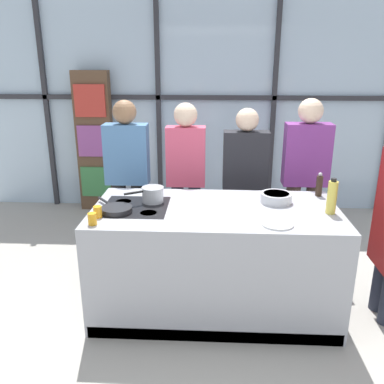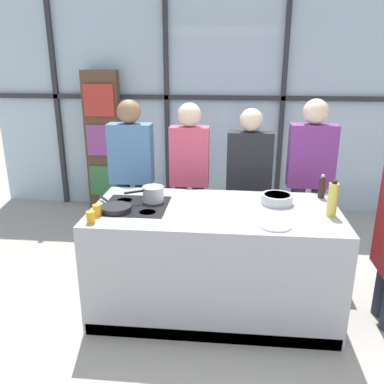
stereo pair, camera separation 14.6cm
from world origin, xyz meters
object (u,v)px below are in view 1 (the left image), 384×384
object	(u,v)px
frying_pan	(116,209)
oil_bottle	(332,197)
mixing_bowl	(276,197)
spectator_far_left	(128,172)
juice_glass_near	(92,219)
white_plate	(277,224)
spectator_center_right	(245,178)
juice_glass_far	(98,212)
saucepan	(153,194)
pepper_grinder	(319,185)
spectator_far_right	(305,173)
spectator_center_left	(186,172)

from	to	relation	value
frying_pan	oil_bottle	bearing A→B (deg)	1.94
frying_pan	mixing_bowl	world-z (taller)	mixing_bowl
spectator_far_left	juice_glass_near	distance (m)	1.26
white_plate	mixing_bowl	distance (m)	0.49
spectator_center_right	juice_glass_near	size ratio (longest dim) A/B	18.12
white_plate	juice_glass_far	xyz separation A→B (m)	(-1.33, 0.07, 0.04)
juice_glass_near	spectator_far_left	bearing A→B (deg)	90.07
spectator_center_right	juice_glass_near	bearing A→B (deg)	46.81
frying_pan	saucepan	world-z (taller)	saucepan
saucepan	white_plate	xyz separation A→B (m)	(0.97, -0.44, -0.06)
spectator_center_right	pepper_grinder	size ratio (longest dim) A/B	7.61
saucepan	mixing_bowl	bearing A→B (deg)	2.49
spectator_center_right	pepper_grinder	world-z (taller)	spectator_center_right
saucepan	pepper_grinder	distance (m)	1.44
saucepan	juice_glass_near	world-z (taller)	saucepan
spectator_far_right	spectator_center_left	bearing A→B (deg)	0.00
saucepan	oil_bottle	size ratio (longest dim) A/B	1.10
frying_pan	saucepan	xyz separation A→B (m)	(0.25, 0.24, 0.05)
frying_pan	pepper_grinder	size ratio (longest dim) A/B	1.77
spectator_center_left	oil_bottle	bearing A→B (deg)	141.46
spectator_far_left	juice_glass_near	size ratio (longest dim) A/B	18.92
spectator_far_left	mixing_bowl	distance (m)	1.56
spectator_center_left	oil_bottle	xyz separation A→B (m)	(1.18, -0.94, 0.09)
white_plate	juice_glass_far	distance (m)	1.33
mixing_bowl	juice_glass_far	xyz separation A→B (m)	(-1.39, -0.41, 0.00)
saucepan	white_plate	distance (m)	1.06
frying_pan	white_plate	xyz separation A→B (m)	(1.22, -0.20, -0.02)
pepper_grinder	juice_glass_near	size ratio (longest dim) A/B	2.38
spectator_far_right	juice_glass_far	size ratio (longest dim) A/B	19.19
saucepan	oil_bottle	bearing A→B (deg)	-7.55
spectator_center_right	saucepan	xyz separation A→B (m)	(-0.82, -0.75, 0.07)
spectator_far_right	mixing_bowl	xyz separation A→B (m)	(-0.38, -0.71, -0.01)
saucepan	mixing_bowl	size ratio (longest dim) A/B	1.20
white_plate	oil_bottle	distance (m)	0.52
juice_glass_far	oil_bottle	bearing A→B (deg)	5.72
saucepan	juice_glass_near	distance (m)	0.62
frying_pan	mixing_bowl	bearing A→B (deg)	12.69
white_plate	pepper_grinder	world-z (taller)	pepper_grinder
spectator_far_left	juice_glass_far	distance (m)	1.12
spectator_center_right	white_plate	xyz separation A→B (m)	(0.15, -1.19, 0.01)
spectator_center_left	white_plate	world-z (taller)	spectator_center_left
spectator_far_left	spectator_center_left	bearing A→B (deg)	180.00
spectator_center_left	pepper_grinder	world-z (taller)	spectator_center_left
spectator_center_left	spectator_center_right	size ratio (longest dim) A/B	1.03
oil_bottle	juice_glass_far	distance (m)	1.78
spectator_center_left	white_plate	distance (m)	1.40
spectator_center_right	spectator_far_right	distance (m)	0.59
saucepan	juice_glass_near	size ratio (longest dim) A/B	3.51
spectator_far_left	mixing_bowl	bearing A→B (deg)	152.93
juice_glass_near	spectator_center_right	bearing A→B (deg)	46.81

